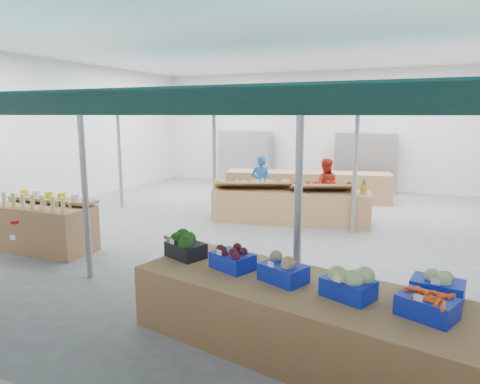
{
  "coord_description": "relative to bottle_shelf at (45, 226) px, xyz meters",
  "views": [
    {
      "loc": [
        3.95,
        -9.12,
        2.64
      ],
      "look_at": [
        0.64,
        -1.6,
        1.15
      ],
      "focal_mm": 32.0,
      "sensor_mm": 36.0,
      "label": 1
    }
  ],
  "objects": [
    {
      "name": "floor",
      "position": [
        2.87,
        3.19,
        -0.48
      ],
      "size": [
        13.0,
        13.0,
        0.0
      ],
      "primitive_type": "plane",
      "color": "#5E5E60",
      "rests_on": "ground"
    },
    {
      "name": "hall",
      "position": [
        2.87,
        4.63,
        2.17
      ],
      "size": [
        13.0,
        13.0,
        13.0
      ],
      "color": "silver",
      "rests_on": "ground"
    },
    {
      "name": "pole_grid",
      "position": [
        3.62,
        1.44,
        1.33
      ],
      "size": [
        10.0,
        4.6,
        3.0
      ],
      "color": "gray",
      "rests_on": "floor"
    },
    {
      "name": "awnings",
      "position": [
        3.62,
        1.44,
        2.3
      ],
      "size": [
        9.5,
        7.08,
        0.3
      ],
      "color": "#0B312F",
      "rests_on": "pole_grid"
    },
    {
      "name": "back_shelving_left",
      "position": [
        0.37,
        9.19,
        0.52
      ],
      "size": [
        2.0,
        0.5,
        2.0
      ],
      "primitive_type": "cube",
      "color": "#B23F33",
      "rests_on": "floor"
    },
    {
      "name": "back_shelving_right",
      "position": [
        4.87,
        9.19,
        0.52
      ],
      "size": [
        2.0,
        0.5,
        2.0
      ],
      "primitive_type": "cube",
      "color": "#B23F33",
      "rests_on": "floor"
    },
    {
      "name": "bottle_shelf",
      "position": [
        0.0,
        0.0,
        0.0
      ],
      "size": [
        2.04,
        1.25,
        1.17
      ],
      "rotation": [
        0.0,
        0.0,
        0.03
      ],
      "color": "#966B41",
      "rests_on": "floor"
    },
    {
      "name": "veg_counter",
      "position": [
        5.62,
        -1.54,
        -0.1
      ],
      "size": [
        4.12,
        2.04,
        0.77
      ],
      "primitive_type": "cube",
      "rotation": [
        0.0,
        0.0,
        -0.19
      ],
      "color": "#966B41",
      "rests_on": "floor"
    },
    {
      "name": "fruit_counter",
      "position": [
        3.8,
        4.01,
        -0.07
      ],
      "size": [
        3.91,
        1.62,
        0.82
      ],
      "primitive_type": "cube",
      "rotation": [
        0.0,
        0.0,
        0.19
      ],
      "color": "#966B41",
      "rests_on": "floor"
    },
    {
      "name": "far_counter",
      "position": [
        3.45,
        6.89,
        -0.03
      ],
      "size": [
        5.07,
        2.17,
        0.9
      ],
      "primitive_type": "cube",
      "rotation": [
        0.0,
        0.0,
        0.24
      ],
      "color": "#966B41",
      "rests_on": "floor"
    },
    {
      "name": "crate_stack",
      "position": [
        6.58,
        -2.02,
        -0.17
      ],
      "size": [
        0.62,
        0.53,
        0.63
      ],
      "primitive_type": "cube",
      "rotation": [
        0.0,
        0.0,
        0.36
      ],
      "color": "#1024B0",
      "rests_on": "floor"
    },
    {
      "name": "vendor_left",
      "position": [
        2.6,
        5.11,
        0.28
      ],
      "size": [
        0.61,
        0.46,
        1.52
      ],
      "primitive_type": "imported",
      "rotation": [
        0.0,
        0.0,
        3.33
      ],
      "color": "#1B5BB2",
      "rests_on": "floor"
    },
    {
      "name": "vendor_right",
      "position": [
        4.4,
        5.11,
        0.28
      ],
      "size": [
        0.84,
        0.71,
        1.52
      ],
      "primitive_type": "imported",
      "rotation": [
        0.0,
        0.0,
        3.33
      ],
      "color": "red",
      "rests_on": "floor"
    },
    {
      "name": "crate_broccoli",
      "position": [
        3.96,
        -1.22,
        0.45
      ],
      "size": [
        0.59,
        0.51,
        0.35
      ],
      "rotation": [
        0.0,
        0.0,
        -0.38
      ],
      "color": "black",
      "rests_on": "veg_counter"
    },
    {
      "name": "crate_beets",
      "position": [
        4.71,
        -1.36,
        0.42
      ],
      "size": [
        0.59,
        0.51,
        0.29
      ],
      "rotation": [
        0.0,
        0.0,
        -0.38
      ],
      "color": "#1024B0",
      "rests_on": "veg_counter"
    },
    {
      "name": "crate_celeriac",
      "position": [
        5.41,
        -1.5,
        0.43
      ],
      "size": [
        0.59,
        0.51,
        0.31
      ],
      "rotation": [
        0.0,
        0.0,
        -0.38
      ],
      "color": "#1024B0",
      "rests_on": "veg_counter"
    },
    {
      "name": "crate_cabbage",
      "position": [
        6.16,
        -1.64,
        0.45
      ],
      "size": [
        0.59,
        0.51,
        0.35
      ],
      "rotation": [
        0.0,
        0.0,
        -0.38
      ],
      "color": "#1024B0",
      "rests_on": "veg_counter"
    },
    {
      "name": "crate_carrots",
      "position": [
        6.92,
        -1.79,
        0.4
      ],
      "size": [
        0.59,
        0.51,
        0.29
      ],
      "rotation": [
        0.0,
        0.0,
        -0.38
      ],
      "color": "#1024B0",
      "rests_on": "veg_counter"
    },
    {
      "name": "sparrow",
      "position": [
        3.76,
        -1.32,
        0.53
      ],
      "size": [
        0.12,
        0.09,
        0.11
      ],
      "rotation": [
        0.0,
        0.0,
        -0.38
      ],
      "color": "brown",
      "rests_on": "crate_broccoli"
    },
    {
      "name": "pole_ribbon",
      "position": [
        1.37,
        -1.72,
        0.6
      ],
      "size": [
        0.12,
        0.12,
        0.28
      ],
      "color": "#B20B1B",
      "rests_on": "pole_grid"
    },
    {
      "name": "apple_heap_yellow",
      "position": [
        2.92,
        3.75,
        0.5
      ],
      "size": [
        2.02,
        1.36,
        0.27
      ],
      "rotation": [
        0.0,
        0.0,
        0.39
      ],
      "color": "#997247",
      "rests_on": "fruit_counter"
    },
    {
      "name": "apple_heap_red",
      "position": [
        4.57,
        4.07,
        0.5
      ],
      "size": [
        1.65,
        1.21,
        0.27
      ],
      "rotation": [
        0.0,
        0.0,
        0.39
      ],
      "color": "#997247",
      "rests_on": "fruit_counter"
    },
    {
      "name": "pineapple",
      "position": [
        5.5,
        4.26,
        0.52
      ],
      "size": [
        0.14,
        0.14,
        0.39
      ],
      "rotation": [
        0.0,
        0.0,
        0.39
      ],
      "color": "#8C6019",
      "rests_on": "fruit_counter"
    },
    {
      "name": "crate_extra",
      "position": [
        7.01,
        -1.31,
        0.43
      ],
      "size": [
        0.54,
        0.44,
        0.32
      ],
      "rotation": [
        0.0,
        0.0,
        -0.14
      ],
      "color": "#1024B0",
      "rests_on": "veg_counter"
    }
  ]
}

